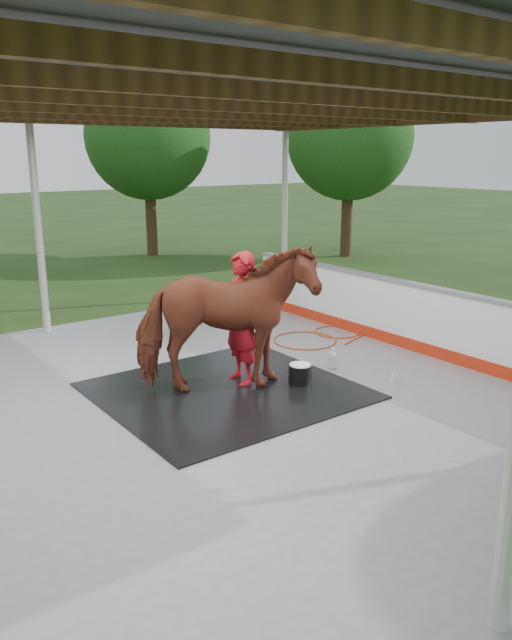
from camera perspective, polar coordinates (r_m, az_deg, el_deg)
ground at (r=8.21m, az=-7.83°, el=-8.62°), size 100.00×100.00×0.00m
concrete_slab at (r=8.20m, az=-7.84°, el=-8.46°), size 12.00×10.00×0.05m
pavilion_structure at (r=7.56m, az=-8.95°, el=20.12°), size 12.60×10.60×4.05m
dasher_board at (r=10.85m, az=13.79°, el=0.27°), size 0.16×8.00×1.15m
tree_belt at (r=8.48m, az=-10.02°, el=18.29°), size 28.00×28.00×5.80m
rubber_mat at (r=8.77m, az=-2.72°, el=-6.46°), size 3.33×3.12×0.02m
horse at (r=8.45m, az=-2.81°, el=0.05°), size 2.64×1.98×2.03m
handler at (r=8.82m, az=-1.35°, el=0.11°), size 0.52×0.74×1.91m
wash_bucket at (r=8.98m, az=4.04°, el=-4.96°), size 0.33×0.33×0.31m
soap_bottle_a at (r=9.68m, az=6.99°, el=-3.48°), size 0.14×0.14×0.34m
soap_bottle_b at (r=9.29m, az=12.54°, el=-5.07°), size 0.11×0.11×0.18m
hose_coil at (r=11.31m, az=5.67°, el=-1.57°), size 2.45×1.18×0.02m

